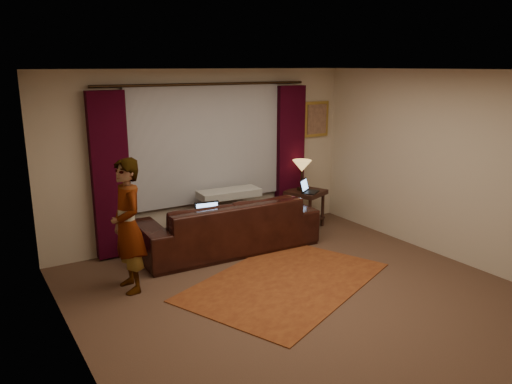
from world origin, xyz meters
The scene contains 19 objects.
floor centered at (0.00, 0.00, -0.01)m, with size 5.00×5.00×0.01m, color #503728.
ceiling centered at (0.00, 0.00, 2.60)m, with size 5.00×5.00×0.02m, color silver.
wall_back centered at (0.00, 2.50, 1.30)m, with size 5.00×0.02×2.60m, color #C0AF97.
wall_left centered at (-2.50, 0.00, 1.30)m, with size 0.02×5.00×2.60m, color #C0AF97.
wall_right centered at (2.50, 0.00, 1.30)m, with size 0.02×5.00×2.60m, color #C0AF97.
sheer_curtain centered at (0.00, 2.44, 1.50)m, with size 2.50×0.05×1.80m, color #9999A0.
drape_left centered at (-1.50, 2.39, 1.18)m, with size 0.50×0.14×2.30m, color black.
drape_right centered at (1.50, 2.39, 1.18)m, with size 0.50×0.14×2.30m, color black.
curtain_rod centered at (0.00, 2.39, 2.38)m, with size 0.04×0.04×3.40m, color black.
picture_frame centered at (2.10, 2.47, 1.75)m, with size 0.50×0.04×0.60m, color #B8913C.
sofa centered at (0.01, 1.86, 0.53)m, with size 2.62×1.13×1.06m, color black.
throw_blanket centered at (0.17, 2.07, 1.06)m, with size 0.94×0.37×0.11m, color #999892.
clothing_pile centered at (0.91, 1.61, 0.63)m, with size 0.46×0.36×0.20m, color #622B40.
laptop_sofa centered at (-0.37, 1.65, 0.66)m, with size 0.36×0.39×0.26m, color black, non-canonical shape.
area_rug centered at (0.06, 0.44, 0.01)m, with size 2.55×1.70×0.01m, color brown.
end_table centered at (1.63, 2.09, 0.31)m, with size 0.55×0.55×0.63m, color black.
tiffany_lamp centered at (1.58, 2.15, 0.88)m, with size 0.32×0.32×0.50m, color #A67C39, non-canonical shape.
laptop_table centered at (1.60, 1.94, 0.74)m, with size 0.30×0.33×0.22m, color black, non-canonical shape.
person centered at (-1.65, 1.25, 0.81)m, with size 0.47×0.47×1.62m, color #999892.
Camera 1 is at (-3.30, -4.30, 2.65)m, focal length 35.00 mm.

